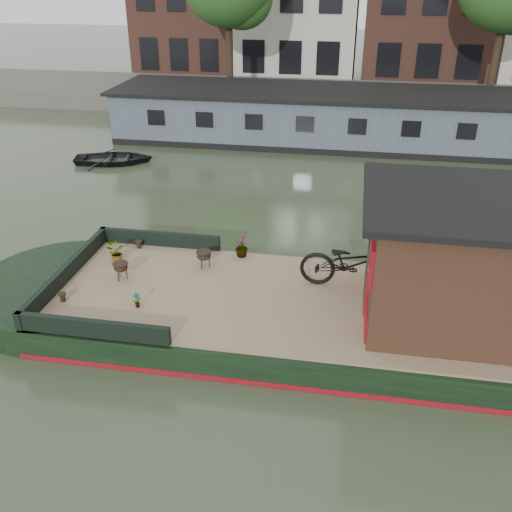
% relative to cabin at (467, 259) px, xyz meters
% --- Properties ---
extents(ground, '(120.00, 120.00, 0.00)m').
position_rel_cabin_xyz_m(ground, '(-2.19, 0.00, -1.88)').
color(ground, '#303B25').
rests_on(ground, ground).
extents(houseboat_hull, '(14.01, 4.02, 0.60)m').
position_rel_cabin_xyz_m(houseboat_hull, '(-3.52, 0.00, -1.60)').
color(houseboat_hull, black).
rests_on(houseboat_hull, ground).
extents(houseboat_deck, '(11.80, 3.80, 0.05)m').
position_rel_cabin_xyz_m(houseboat_deck, '(-2.19, 0.00, -1.25)').
color(houseboat_deck, '#8E7658').
rests_on(houseboat_deck, houseboat_hull).
extents(bow_bulwark, '(3.00, 4.00, 0.35)m').
position_rel_cabin_xyz_m(bow_bulwark, '(-7.25, 0.00, -1.05)').
color(bow_bulwark, black).
rests_on(bow_bulwark, houseboat_deck).
extents(cabin, '(4.00, 3.50, 2.42)m').
position_rel_cabin_xyz_m(cabin, '(0.00, 0.00, 0.00)').
color(cabin, black).
rests_on(cabin, houseboat_deck).
extents(bicycle, '(2.21, 0.85, 1.15)m').
position_rel_cabin_xyz_m(bicycle, '(-2.07, 0.70, -0.65)').
color(bicycle, black).
rests_on(bicycle, houseboat_deck).
extents(potted_plant_c, '(0.50, 0.47, 0.46)m').
position_rel_cabin_xyz_m(potted_plant_c, '(-7.38, 0.92, -1.00)').
color(potted_plant_c, '#965E2B').
rests_on(potted_plant_c, houseboat_deck).
extents(potted_plant_d, '(0.38, 0.38, 0.51)m').
position_rel_cabin_xyz_m(potted_plant_d, '(-4.61, 1.70, -0.97)').
color(potted_plant_d, '#985E29').
rests_on(potted_plant_d, houseboat_deck).
extents(potted_plant_e, '(0.20, 0.21, 0.33)m').
position_rel_cabin_xyz_m(potted_plant_e, '(-6.22, -0.84, -1.07)').
color(potted_plant_e, brown).
rests_on(potted_plant_e, houseboat_deck).
extents(brazier_front, '(0.47, 0.47, 0.39)m').
position_rel_cabin_xyz_m(brazier_front, '(-6.96, 0.19, -1.03)').
color(brazier_front, black).
rests_on(brazier_front, houseboat_deck).
extents(brazier_rear, '(0.43, 0.43, 0.40)m').
position_rel_cabin_xyz_m(brazier_rear, '(-5.34, 1.02, -1.03)').
color(brazier_rear, black).
rests_on(brazier_rear, houseboat_deck).
extents(bollard_port, '(0.16, 0.16, 0.18)m').
position_rel_cabin_xyz_m(bollard_port, '(-7.13, 1.70, -1.14)').
color(bollard_port, black).
rests_on(bollard_port, houseboat_deck).
extents(bollard_stbd, '(0.16, 0.16, 0.18)m').
position_rel_cabin_xyz_m(bollard_stbd, '(-7.79, -0.88, -1.14)').
color(bollard_stbd, black).
rests_on(bollard_stbd, houseboat_deck).
extents(dinghy, '(3.31, 2.67, 0.61)m').
position_rel_cabin_xyz_m(dinghy, '(-11.14, 9.67, -1.58)').
color(dinghy, black).
rests_on(dinghy, ground).
extents(far_houseboat, '(20.40, 4.40, 2.11)m').
position_rel_cabin_xyz_m(far_houseboat, '(-2.19, 14.00, -0.91)').
color(far_houseboat, '#4E5C68').
rests_on(far_houseboat, ground).
extents(quay, '(60.00, 6.00, 0.90)m').
position_rel_cabin_xyz_m(quay, '(-2.19, 20.50, -1.43)').
color(quay, '#47443F').
rests_on(quay, ground).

